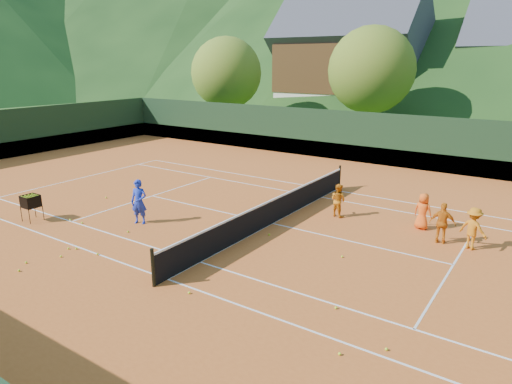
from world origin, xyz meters
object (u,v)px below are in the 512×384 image
Objects in this scene: student_d at (473,229)px; student_c at (423,211)px; student_b at (442,223)px; chalet_left at (350,63)px; ball_hopper at (31,202)px; coach at (139,202)px; student_a at (338,200)px; tennis_net at (272,211)px.

student_c is at bearing -7.89° from student_d.
student_b is 1.36m from student_c.
student_b is 0.10× the size of chalet_left.
student_d is 15.70m from ball_hopper.
coach is at bearing -79.81° from chalet_left.
student_c is 0.96× the size of student_d.
student_a is at bearing 13.71° from student_d.
tennis_net is (-4.76, -2.57, -0.17)m from student_c.
chalet_left is at bearing 93.75° from ball_hopper.
student_c is at bearing -56.53° from student_b.
student_d is 1.39× the size of ball_hopper.
student_c is at bearing 30.77° from ball_hopper.
student_d is at bearing 13.64° from tennis_net.
student_d is at bearing -59.71° from chalet_left.
coach reaches higher than student_b.
coach is 0.14× the size of tennis_net.
chalet_left reaches higher than student_a.
tennis_net is at bearing 11.90° from coach.
tennis_net is (-6.59, -1.60, -0.20)m from student_d.
coach reaches higher than student_c.
student_d reaches higher than tennis_net.
student_b reaches higher than student_d.
student_b reaches higher than student_a.
student_a is 0.11× the size of tennis_net.
student_d is 6.78m from tennis_net.
student_c is (3.10, 0.42, 0.02)m from student_a.
chalet_left is at bearing -39.57° from student_d.
student_a is 4.96m from student_d.
student_a is 0.93× the size of student_d.
coach is 1.29× the size of student_a.
tennis_net is at bearing 7.28° from student_b.
student_b reaches higher than ball_hopper.
student_c is at bearing -61.71° from chalet_left.
chalet_left is (-15.66, 28.44, 4.92)m from student_b.
student_d is at bearing 24.29° from ball_hopper.
student_a is 2.72m from tennis_net.
student_a is 30.59m from chalet_left.
tennis_net is (-1.66, -2.16, -0.15)m from student_a.
student_d is (0.93, 0.04, -0.00)m from student_b.
coach is 7.58m from student_a.
student_c is at bearing -156.90° from student_a.
coach is 10.35m from student_c.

